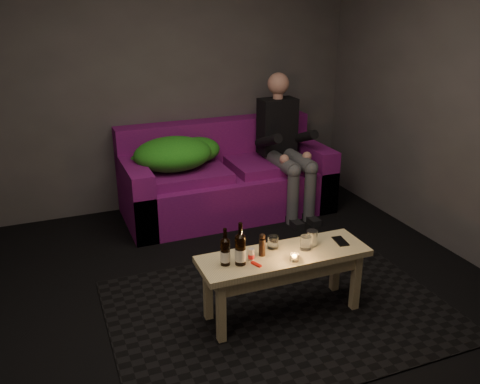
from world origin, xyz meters
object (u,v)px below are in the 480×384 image
at_px(beer_bottle_a, 225,251).
at_px(beer_bottle_b, 240,249).
at_px(person, 284,142).
at_px(coffee_table, 284,264).
at_px(steel_cup, 312,238).
at_px(sofa, 225,181).

height_order(beer_bottle_a, beer_bottle_b, beer_bottle_b).
xyz_separation_m(person, beer_bottle_b, (-1.23, -1.80, -0.13)).
xyz_separation_m(coffee_table, steel_cup, (0.24, 0.05, 0.14)).
relative_size(beer_bottle_a, beer_bottle_b, 0.88).
xyz_separation_m(beer_bottle_b, steel_cup, (0.58, 0.07, -0.06)).
height_order(person, steel_cup, person).
bearing_deg(coffee_table, sofa, 81.35).
bearing_deg(coffee_table, beer_bottle_a, 179.02).
relative_size(coffee_table, beer_bottle_a, 4.63).
bearing_deg(beer_bottle_a, sofa, 69.51).
height_order(sofa, beer_bottle_a, sofa).
bearing_deg(person, beer_bottle_a, -126.67).
bearing_deg(beer_bottle_b, person, 55.82).
xyz_separation_m(sofa, beer_bottle_a, (-0.73, -1.94, 0.26)).
bearing_deg(sofa, person, -16.30).
relative_size(beer_bottle_b, steel_cup, 2.77).
relative_size(person, beer_bottle_b, 4.77).
distance_m(beer_bottle_a, beer_bottle_b, 0.10).
bearing_deg(sofa, beer_bottle_b, -107.75).
bearing_deg(person, sofa, 163.70).
distance_m(person, steel_cup, 1.86).
relative_size(person, steel_cup, 13.19).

